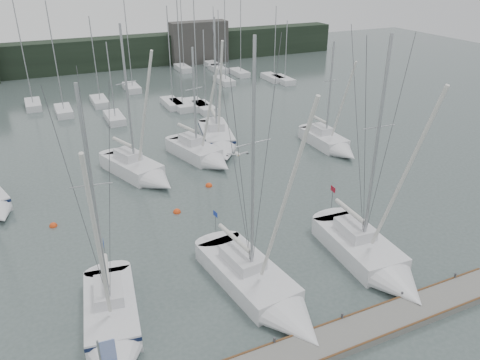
{
  "coord_description": "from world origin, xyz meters",
  "views": [
    {
      "loc": [
        -10.68,
        -18.77,
        17.46
      ],
      "look_at": [
        0.36,
        5.0,
        4.72
      ],
      "focal_mm": 35.0,
      "sensor_mm": 36.0,
      "label": 1
    }
  ],
  "objects_px": {
    "sailboat_near_left": "(113,330)",
    "sailboat_mid_e": "(332,145)",
    "sailboat_mid_d": "(219,141)",
    "sailboat_near_right": "(377,263)",
    "buoy_b": "(209,186)",
    "sailboat_mid_c": "(204,156)",
    "sailboat_mid_b": "(143,173)",
    "sailboat_near_center": "(268,296)",
    "buoy_c": "(53,226)",
    "buoy_a": "(177,212)"
  },
  "relations": [
    {
      "from": "sailboat_near_center",
      "to": "sailboat_mid_c",
      "type": "bearing_deg",
      "value": 72.14
    },
    {
      "from": "sailboat_near_left",
      "to": "buoy_a",
      "type": "height_order",
      "value": "sailboat_near_left"
    },
    {
      "from": "sailboat_near_center",
      "to": "buoy_a",
      "type": "xyz_separation_m",
      "value": [
        -1.45,
        11.79,
        -0.53
      ]
    },
    {
      "from": "sailboat_mid_c",
      "to": "buoy_c",
      "type": "height_order",
      "value": "sailboat_mid_c"
    },
    {
      "from": "sailboat_near_left",
      "to": "sailboat_mid_c",
      "type": "distance_m",
      "value": 22.42
    },
    {
      "from": "sailboat_mid_b",
      "to": "sailboat_mid_d",
      "type": "distance_m",
      "value": 9.51
    },
    {
      "from": "sailboat_mid_b",
      "to": "sailboat_mid_c",
      "type": "xyz_separation_m",
      "value": [
        6.03,
        1.35,
        -0.02
      ]
    },
    {
      "from": "buoy_b",
      "to": "sailboat_mid_d",
      "type": "bearing_deg",
      "value": 61.78
    },
    {
      "from": "sailboat_mid_d",
      "to": "sailboat_mid_c",
      "type": "bearing_deg",
      "value": -122.22
    },
    {
      "from": "sailboat_near_center",
      "to": "sailboat_mid_d",
      "type": "height_order",
      "value": "sailboat_near_center"
    },
    {
      "from": "sailboat_mid_d",
      "to": "buoy_a",
      "type": "distance_m",
      "value": 13.25
    },
    {
      "from": "sailboat_near_right",
      "to": "buoy_c",
      "type": "xyz_separation_m",
      "value": [
        -17.37,
        13.76,
        -0.58
      ]
    },
    {
      "from": "sailboat_near_left",
      "to": "sailboat_mid_b",
      "type": "distance_m",
      "value": 18.57
    },
    {
      "from": "sailboat_near_left",
      "to": "sailboat_mid_b",
      "type": "xyz_separation_m",
      "value": [
        6.02,
        17.57,
        0.07
      ]
    },
    {
      "from": "sailboat_near_right",
      "to": "buoy_a",
      "type": "relative_size",
      "value": 25.68
    },
    {
      "from": "sailboat_near_center",
      "to": "sailboat_mid_b",
      "type": "distance_m",
      "value": 18.62
    },
    {
      "from": "sailboat_near_center",
      "to": "sailboat_near_right",
      "type": "relative_size",
      "value": 1.02
    },
    {
      "from": "sailboat_near_center",
      "to": "sailboat_mid_e",
      "type": "xyz_separation_m",
      "value": [
        16.25,
        17.23,
        0.02
      ]
    },
    {
      "from": "sailboat_near_left",
      "to": "sailboat_near_right",
      "type": "bearing_deg",
      "value": 3.98
    },
    {
      "from": "sailboat_near_center",
      "to": "sailboat_mid_b",
      "type": "height_order",
      "value": "sailboat_near_center"
    },
    {
      "from": "sailboat_near_center",
      "to": "sailboat_mid_c",
      "type": "relative_size",
      "value": 1.38
    },
    {
      "from": "sailboat_near_center",
      "to": "buoy_b",
      "type": "bearing_deg",
      "value": 74.01
    },
    {
      "from": "sailboat_near_center",
      "to": "sailboat_mid_e",
      "type": "distance_m",
      "value": 23.68
    },
    {
      "from": "sailboat_mid_b",
      "to": "buoy_b",
      "type": "height_order",
      "value": "sailboat_mid_b"
    },
    {
      "from": "sailboat_mid_c",
      "to": "buoy_c",
      "type": "bearing_deg",
      "value": -171.04
    },
    {
      "from": "sailboat_mid_b",
      "to": "buoy_a",
      "type": "xyz_separation_m",
      "value": [
        0.81,
        -6.69,
        -0.62
      ]
    },
    {
      "from": "sailboat_mid_d",
      "to": "buoy_c",
      "type": "bearing_deg",
      "value": -138.84
    },
    {
      "from": "buoy_a",
      "to": "buoy_b",
      "type": "distance_m",
      "value": 4.87
    },
    {
      "from": "buoy_b",
      "to": "sailboat_mid_b",
      "type": "bearing_deg",
      "value": 141.8
    },
    {
      "from": "sailboat_near_right",
      "to": "buoy_a",
      "type": "xyz_separation_m",
      "value": [
        -8.79,
        11.94,
        -0.58
      ]
    },
    {
      "from": "buoy_c",
      "to": "sailboat_mid_d",
      "type": "bearing_deg",
      "value": 28.31
    },
    {
      "from": "sailboat_mid_d",
      "to": "sailboat_mid_e",
      "type": "distance_m",
      "value": 11.16
    },
    {
      "from": "sailboat_mid_b",
      "to": "sailboat_mid_c",
      "type": "relative_size",
      "value": 1.22
    },
    {
      "from": "sailboat_near_left",
      "to": "sailboat_mid_e",
      "type": "height_order",
      "value": "sailboat_near_left"
    },
    {
      "from": "buoy_c",
      "to": "sailboat_mid_b",
      "type": "bearing_deg",
      "value": 32.13
    },
    {
      "from": "sailboat_mid_d",
      "to": "sailboat_near_right",
      "type": "bearing_deg",
      "value": -74.74
    },
    {
      "from": "sailboat_near_left",
      "to": "sailboat_mid_b",
      "type": "relative_size",
      "value": 1.01
    },
    {
      "from": "sailboat_mid_d",
      "to": "buoy_c",
      "type": "xyz_separation_m",
      "value": [
        -16.42,
        -8.84,
        -0.65
      ]
    },
    {
      "from": "sailboat_near_left",
      "to": "sailboat_mid_e",
      "type": "bearing_deg",
      "value": 41.53
    },
    {
      "from": "sailboat_near_left",
      "to": "buoy_b",
      "type": "distance_m",
      "value": 17.54
    },
    {
      "from": "sailboat_mid_c",
      "to": "buoy_b",
      "type": "xyz_separation_m",
      "value": [
        -1.44,
        -4.96,
        -0.6
      ]
    },
    {
      "from": "sailboat_near_left",
      "to": "sailboat_near_right",
      "type": "xyz_separation_m",
      "value": [
        15.62,
        -1.07,
        0.03
      ]
    },
    {
      "from": "buoy_b",
      "to": "buoy_c",
      "type": "distance_m",
      "value": 12.42
    },
    {
      "from": "sailboat_mid_b",
      "to": "sailboat_mid_d",
      "type": "xyz_separation_m",
      "value": [
        8.65,
        3.96,
        0.04
      ]
    },
    {
      "from": "sailboat_near_left",
      "to": "sailboat_near_right",
      "type": "relative_size",
      "value": 0.92
    },
    {
      "from": "sailboat_near_left",
      "to": "sailboat_mid_d",
      "type": "xyz_separation_m",
      "value": [
        14.67,
        21.53,
        0.11
      ]
    },
    {
      "from": "sailboat_mid_c",
      "to": "sailboat_mid_e",
      "type": "distance_m",
      "value": 12.75
    },
    {
      "from": "sailboat_near_right",
      "to": "sailboat_mid_c",
      "type": "xyz_separation_m",
      "value": [
        -3.58,
        19.99,
        0.02
      ]
    },
    {
      "from": "sailboat_near_right",
      "to": "buoy_b",
      "type": "bearing_deg",
      "value": 111.59
    },
    {
      "from": "buoy_a",
      "to": "buoy_b",
      "type": "height_order",
      "value": "buoy_a"
    }
  ]
}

